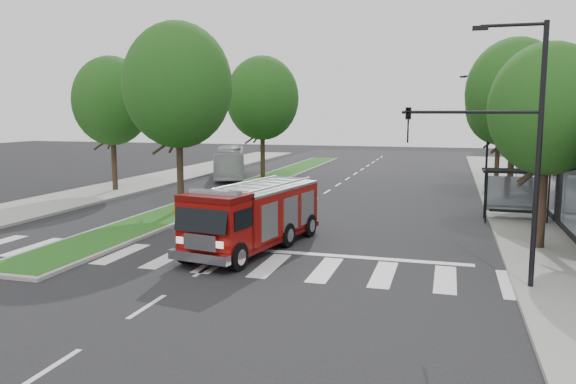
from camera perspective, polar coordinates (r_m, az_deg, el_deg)
name	(u,v)px	position (r m, az deg, el deg)	size (l,w,h in m)	color
ground	(246,243)	(23.46, -4.26, -5.23)	(140.00, 140.00, 0.00)	black
sidewalk_right	(537,215)	(32.17, 23.94, -2.14)	(5.00, 80.00, 0.15)	gray
sidewalk_left	(91,194)	(38.97, -19.34, -0.23)	(5.00, 80.00, 0.15)	gray
median	(254,184)	(42.14, -3.44, 0.81)	(3.00, 50.00, 0.15)	gray
bus_shelter	(516,181)	(29.91, 22.16, 1.04)	(3.20, 1.60, 2.61)	black
tree_right_near	(548,109)	(23.67, 24.88, 7.62)	(4.40, 4.40, 8.05)	black
tree_right_mid	(515,94)	(35.60, 22.05, 9.26)	(5.60, 5.60, 9.72)	black
tree_right_far	(500,107)	(45.54, 20.72, 8.11)	(5.00, 5.00, 8.73)	black
tree_median_near	(178,85)	(30.79, -11.13, 10.57)	(5.80, 5.80, 10.16)	black
tree_median_far	(262,98)	(43.71, -2.62, 9.50)	(5.60, 5.60, 9.72)	black
tree_left_mid	(112,101)	(39.98, -17.49, 8.81)	(5.20, 5.20, 9.16)	black
streetlight_right_near	(507,137)	(17.99, 21.40, 5.23)	(4.08, 0.22, 8.00)	black
streetlight_right_far	(486,126)	(41.48, 19.47, 6.35)	(2.11, 0.20, 8.00)	black
fire_engine	(254,217)	(22.27, -3.45, -2.52)	(3.65, 8.10, 2.71)	#4E0604
city_bus	(230,162)	(46.97, -5.90, 3.03)	(2.19, 9.35, 2.60)	#B9B9BD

